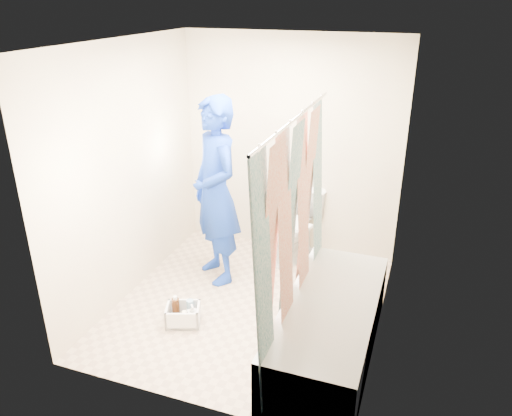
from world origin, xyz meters
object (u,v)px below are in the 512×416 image
(plumber, at_px, (216,192))
(cleaning_caddy, at_px, (184,315))
(bathtub, at_px, (329,326))
(toilet, at_px, (295,226))

(plumber, xyz_separation_m, cleaning_caddy, (0.05, -0.86, -0.86))
(bathtub, relative_size, plumber, 0.93)
(toilet, xyz_separation_m, plumber, (-0.64, -0.66, 0.56))
(toilet, bearing_deg, cleaning_caddy, -96.58)
(toilet, distance_m, cleaning_caddy, 1.66)
(bathtub, relative_size, cleaning_caddy, 4.86)
(bathtub, xyz_separation_m, toilet, (-0.71, 1.49, 0.12))
(plumber, bearing_deg, toilet, 88.25)
(plumber, bearing_deg, cleaning_caddy, -44.60)
(plumber, height_order, cleaning_caddy, plumber)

